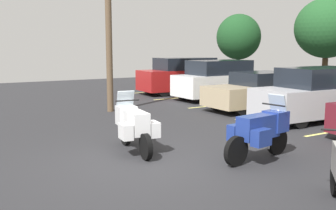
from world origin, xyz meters
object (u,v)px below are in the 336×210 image
at_px(car_white, 218,80).
at_px(motorcycle_third, 261,130).
at_px(car_tan, 260,91).
at_px(car_silver, 317,94).
at_px(car_red, 183,76).
at_px(motorcycle_touring, 133,124).

bearing_deg(car_white, motorcycle_third, -32.62).
relative_size(car_tan, car_silver, 1.02).
bearing_deg(car_silver, car_tan, -179.62).
relative_size(car_white, car_tan, 0.91).
height_order(car_red, car_tan, car_red).
bearing_deg(car_white, car_silver, -3.82).
relative_size(car_red, car_silver, 1.05).
xyz_separation_m(car_white, car_tan, (3.34, -0.42, -0.21)).
distance_m(car_red, car_tan, 6.30).
distance_m(car_white, car_silver, 6.09).
xyz_separation_m(motorcycle_third, car_red, (-11.60, 5.45, 0.29)).
xyz_separation_m(motorcycle_touring, car_silver, (-0.46, 7.29, 0.23)).
relative_size(motorcycle_touring, car_silver, 0.45).
relative_size(motorcycle_third, car_white, 0.49).
xyz_separation_m(car_red, car_silver, (9.02, -0.31, -0.07)).
distance_m(motorcycle_touring, car_tan, 7.94).
height_order(motorcycle_touring, car_white, car_white).
height_order(motorcycle_third, car_white, car_white).
bearing_deg(motorcycle_touring, car_red, 141.29).
height_order(car_red, car_silver, car_red).
bearing_deg(motorcycle_touring, car_silver, 93.63).
distance_m(motorcycle_third, car_white, 10.29).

